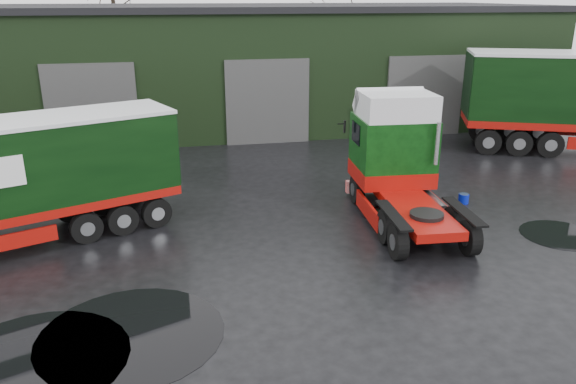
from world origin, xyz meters
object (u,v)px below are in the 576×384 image
Objects in this scene: warehouse at (250,63)px; hero_tractor at (411,165)px; wash_bucket at (464,199)px; tree_back_a at (116,26)px; tree_back_b at (336,38)px.

hero_tractor is at bearing -81.69° from warehouse.
wash_bucket is 0.04× the size of tree_back_a.
warehouse is at bearing 101.97° from hero_tractor.
tree_back_a reaches higher than hero_tractor.
hero_tractor is 3.59m from wash_bucket.
wash_bucket is at bearing -62.71° from tree_back_a.
wash_bucket is 0.05× the size of tree_back_b.
warehouse is 91.60× the size of wash_bucket.
warehouse is 12.82m from tree_back_b.
tree_back_b reaches higher than hero_tractor.
tree_back_a is at bearing 128.66° from warehouse.
wash_bucket is at bearing -71.52° from warehouse.
wash_bucket is (5.23, -15.64, -2.99)m from warehouse.
tree_back_a reaches higher than wash_bucket.
tree_back_b reaches higher than warehouse.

